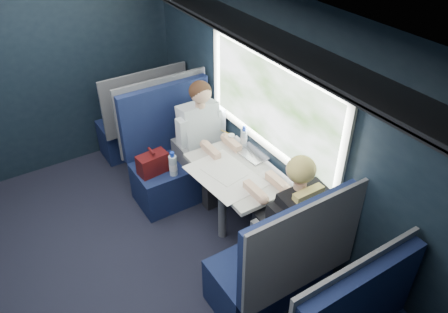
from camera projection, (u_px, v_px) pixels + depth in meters
ground at (140, 273)px, 3.96m from camera, size 2.80×4.20×0.01m
room_shell at (121, 134)px, 3.12m from camera, size 3.00×4.40×2.40m
table at (236, 177)px, 4.03m from camera, size 0.62×1.00×0.74m
seat_bay_near at (176, 159)px, 4.69m from camera, size 1.04×0.62×1.26m
seat_bay_far at (277, 266)px, 3.49m from camera, size 1.04×0.62×1.26m
seat_row_front at (142, 122)px, 5.34m from camera, size 1.04×0.51×1.16m
man at (204, 136)px, 4.51m from camera, size 0.53×0.56×1.32m
woman at (291, 214)px, 3.53m from camera, size 0.53×0.56×1.32m
papers at (225, 176)px, 3.92m from camera, size 0.54×0.73×0.01m
laptop at (259, 146)px, 4.20m from camera, size 0.29×0.36×0.25m
bottle_small at (244, 138)px, 4.26m from camera, size 0.07×0.07×0.22m
cup at (231, 138)px, 4.35m from camera, size 0.07×0.07×0.09m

